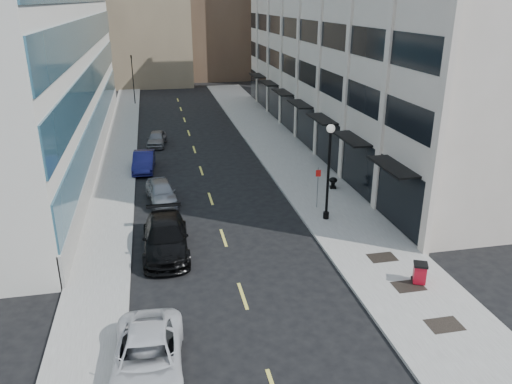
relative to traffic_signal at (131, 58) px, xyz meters
name	(u,v)px	position (x,y,z in m)	size (l,w,h in m)	color
ground	(251,322)	(5.50, -48.00, -5.72)	(160.00, 160.00, 0.00)	black
sidewalk_right	(294,164)	(13.00, -28.00, -5.64)	(5.00, 80.00, 0.15)	gray
sidewalk_left	(115,175)	(-1.00, -28.00, -5.64)	(3.00, 80.00, 0.15)	gray
building_right	(375,41)	(22.44, -21.01, 3.28)	(15.30, 46.50, 18.25)	beige
skyline_tan_far	(82,9)	(-8.50, 30.00, 5.28)	(12.00, 14.00, 22.00)	#89765A
skyline_stone	(280,16)	(23.50, 18.00, 4.28)	(10.00, 14.00, 20.00)	beige
grate_near	(444,325)	(13.10, -50.00, -5.56)	(1.40, 1.00, 0.01)	black
grate_mid	(409,286)	(13.10, -47.00, -5.56)	(1.40, 1.00, 0.01)	black
grate_far	(382,257)	(13.10, -44.20, -5.56)	(1.40, 1.00, 0.01)	black
road_centerline	(206,184)	(5.50, -31.00, -5.71)	(0.15, 68.20, 0.01)	#D8CC4C
traffic_signal	(131,58)	(0.00, 0.00, 0.00)	(0.66, 0.66, 6.98)	black
car_white_van	(148,358)	(1.32, -50.33, -4.97)	(2.47, 5.36, 1.49)	silver
car_black_pickup	(166,238)	(2.30, -41.05, -4.88)	(2.35, 5.78, 1.68)	black
car_silver_sedan	(161,192)	(2.30, -33.94, -4.99)	(1.72, 4.29, 1.46)	gray
car_blue_sedan	(144,161)	(1.16, -27.00, -4.99)	(1.54, 4.42, 1.46)	#15164F
car_grey_sedan	(157,139)	(2.30, -19.98, -5.06)	(1.56, 3.88, 1.32)	slate
trash_bin	(420,272)	(13.70, -46.81, -5.02)	(0.82, 0.82, 1.02)	#A40A1B
lamppost	(329,163)	(11.90, -38.94, -2.09)	(0.49, 0.49, 5.93)	black
sign_post	(318,182)	(11.90, -37.19, -3.87)	(0.31, 0.08, 2.68)	slate
urn_planter	(333,182)	(14.10, -34.11, -5.09)	(0.57, 0.57, 0.79)	black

